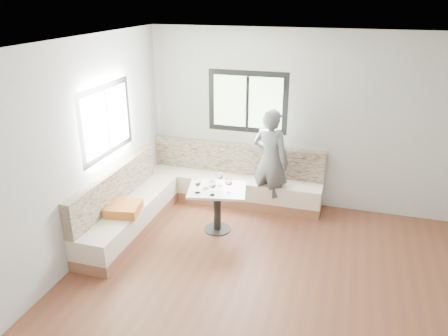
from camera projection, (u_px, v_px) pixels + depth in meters
The scene contains 9 objects.
room at pixel (267, 180), 4.67m from camera, with size 5.01×5.01×2.81m.
banquette at pixel (190, 194), 6.85m from camera, with size 2.90×2.80×0.95m.
table at pixel (217, 199), 6.30m from camera, with size 0.93×0.79×0.67m.
person at pixel (270, 161), 6.77m from camera, with size 0.61×0.40×1.68m, color #56585C.
olive_ramekin at pixel (206, 187), 6.25m from camera, with size 0.09×0.09×0.03m.
wine_glass_a at pixel (197, 183), 6.05m from camera, with size 0.10×0.10×0.22m.
wine_glass_b at pixel (213, 185), 5.98m from camera, with size 0.10×0.10×0.22m.
wine_glass_c at pixel (229, 182), 6.07m from camera, with size 0.10×0.10×0.22m.
wine_glass_d at pixel (220, 176), 6.27m from camera, with size 0.10×0.10×0.22m.
Camera 1 is at (0.71, -4.15, 3.29)m, focal length 35.00 mm.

